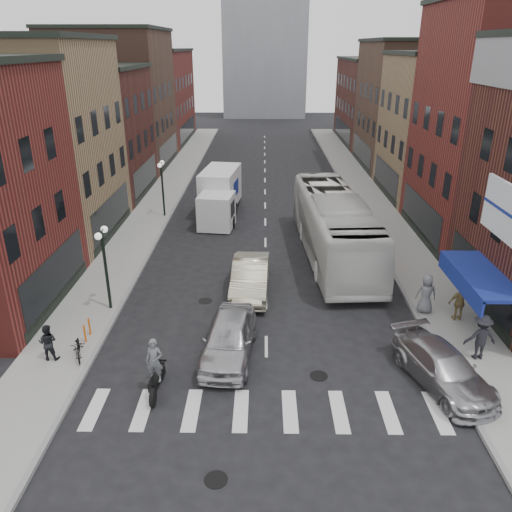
{
  "coord_description": "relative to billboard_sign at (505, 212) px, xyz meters",
  "views": [
    {
      "loc": [
        -0.18,
        -16.81,
        11.68
      ],
      "look_at": [
        -0.49,
        5.01,
        2.43
      ],
      "focal_mm": 35.0,
      "sensor_mm": 36.0,
      "label": 1
    }
  ],
  "objects": [
    {
      "name": "bldg_right_mid_b",
      "position": [
        6.41,
        23.5,
        -0.48
      ],
      "size": [
        10.3,
        10.2,
        11.3
      ],
      "color": "#9D7D57",
      "rests_on": "ground"
    },
    {
      "name": "curb_car",
      "position": [
        -2.09,
        -1.93,
        -5.43
      ],
      "size": [
        3.36,
        5.24,
        1.41
      ],
      "primitive_type": "imported",
      "rotation": [
        0.0,
        0.0,
        0.31
      ],
      "color": "#A4A4A8",
      "rests_on": "ground"
    },
    {
      "name": "awning_blue",
      "position": [
        0.34,
        2.0,
        -3.5
      ],
      "size": [
        1.8,
        5.0,
        0.78
      ],
      "color": "navy",
      "rests_on": "ground"
    },
    {
      "name": "bldg_right_far_a",
      "position": [
        6.41,
        34.5,
        0.02
      ],
      "size": [
        10.3,
        12.2,
        12.3
      ],
      "color": "#513428",
      "rests_on": "ground"
    },
    {
      "name": "box_truck",
      "position": [
        -11.92,
        17.61,
        -4.49
      ],
      "size": [
        2.92,
        7.86,
        3.32
      ],
      "rotation": [
        0.0,
        0.0,
        -0.12
      ],
      "color": "white",
      "rests_on": "ground"
    },
    {
      "name": "ped_right_b",
      "position": [
        0.13,
        2.62,
        -5.12
      ],
      "size": [
        1.04,
        0.56,
        1.73
      ],
      "primitive_type": "imported",
      "rotation": [
        0.0,
        0.0,
        3.19
      ],
      "color": "olive",
      "rests_on": "sidewalk_right"
    },
    {
      "name": "transit_bus",
      "position": [
        -4.59,
        10.42,
        -4.24
      ],
      "size": [
        3.97,
        13.73,
        3.78
      ],
      "primitive_type": "imported",
      "rotation": [
        0.0,
        0.0,
        0.06
      ],
      "color": "silver",
      "rests_on": "ground"
    },
    {
      "name": "bike_rack",
      "position": [
        -16.19,
        0.8,
        -5.58
      ],
      "size": [
        0.08,
        0.68,
        0.8
      ],
      "color": "#D8590C",
      "rests_on": "sidewalk_left"
    },
    {
      "name": "crosswalk_stripes",
      "position": [
        -8.59,
        -3.5,
        -6.13
      ],
      "size": [
        12.0,
        2.2,
        0.01
      ],
      "primitive_type": "cube",
      "color": "silver",
      "rests_on": "ground"
    },
    {
      "name": "motorcycle_rider",
      "position": [
        -12.57,
        -2.56,
        -5.08
      ],
      "size": [
        0.66,
        2.21,
        2.25
      ],
      "rotation": [
        0.0,
        0.0,
        -0.12
      ],
      "color": "black",
      "rests_on": "ground"
    },
    {
      "name": "bldg_left_far_b",
      "position": [
        -23.58,
        48.5,
        -0.48
      ],
      "size": [
        10.3,
        16.2,
        11.3
      ],
      "color": "maroon",
      "rests_on": "ground"
    },
    {
      "name": "bldg_left_far_a",
      "position": [
        -23.58,
        34.5,
        0.52
      ],
      "size": [
        10.3,
        12.2,
        13.3
      ],
      "color": "#513428",
      "rests_on": "ground"
    },
    {
      "name": "bldg_left_mid_b",
      "position": [
        -23.58,
        23.5,
        -0.98
      ],
      "size": [
        10.3,
        10.2,
        10.3
      ],
      "color": "#471C19",
      "rests_on": "ground"
    },
    {
      "name": "streetlamp_far",
      "position": [
        -15.99,
        17.5,
        -3.22
      ],
      "size": [
        0.32,
        1.22,
        4.11
      ],
      "color": "black",
      "rests_on": "ground"
    },
    {
      "name": "curb_left",
      "position": [
        -15.59,
        21.5,
        -6.13
      ],
      "size": [
        0.2,
        74.0,
        0.16
      ],
      "primitive_type": "cube",
      "color": "gray",
      "rests_on": "ground"
    },
    {
      "name": "parked_bicycle",
      "position": [
        -16.09,
        -0.56,
        -5.57
      ],
      "size": [
        1.07,
        1.68,
        0.83
      ],
      "primitive_type": "imported",
      "rotation": [
        0.0,
        0.0,
        0.35
      ],
      "color": "black",
      "rests_on": "sidewalk_left"
    },
    {
      "name": "ped_left_solo",
      "position": [
        -17.2,
        -0.71,
        -5.22
      ],
      "size": [
        0.75,
        0.44,
        1.52
      ],
      "primitive_type": "imported",
      "rotation": [
        0.0,
        0.0,
        3.16
      ],
      "color": "black",
      "rests_on": "sidewalk_left"
    },
    {
      "name": "sedan_left_near",
      "position": [
        -10.11,
        -0.19,
        -5.3
      ],
      "size": [
        2.39,
        5.03,
        1.66
      ],
      "primitive_type": "imported",
      "rotation": [
        0.0,
        0.0,
        -0.09
      ],
      "color": "#BAB9BF",
      "rests_on": "ground"
    },
    {
      "name": "sidewalk_left",
      "position": [
        -17.09,
        21.5,
        -6.06
      ],
      "size": [
        3.0,
        74.0,
        0.15
      ],
      "primitive_type": "cube",
      "color": "gray",
      "rests_on": "ground"
    },
    {
      "name": "bldg_left_mid_a",
      "position": [
        -23.58,
        13.5,
        0.02
      ],
      "size": [
        10.3,
        10.2,
        12.3
      ],
      "color": "#9D7D57",
      "rests_on": "ground"
    },
    {
      "name": "billboard_sign",
      "position": [
        0.0,
        0.0,
        0.0
      ],
      "size": [
        1.52,
        3.0,
        3.7
      ],
      "color": "black",
      "rests_on": "ground"
    },
    {
      "name": "curb_right",
      "position": [
        -1.59,
        21.5,
        -6.13
      ],
      "size": [
        0.2,
        74.0,
        0.16
      ],
      "primitive_type": "cube",
      "color": "gray",
      "rests_on": "ground"
    },
    {
      "name": "sidewalk_right",
      "position": [
        -0.09,
        21.5,
        -6.06
      ],
      "size": [
        3.0,
        74.0,
        0.15
      ],
      "primitive_type": "cube",
      "color": "gray",
      "rests_on": "ground"
    },
    {
      "name": "ped_right_c",
      "position": [
        -1.19,
        3.31,
        -5.04
      ],
      "size": [
        0.99,
        0.71,
        1.88
      ],
      "primitive_type": "imported",
      "rotation": [
        0.0,
        0.0,
        3.01
      ],
      "color": "slate",
      "rests_on": "sidewalk_right"
    },
    {
      "name": "ped_right_a",
      "position": [
        -0.17,
        -0.41,
        -5.02
      ],
      "size": [
        1.28,
        0.69,
        1.93
      ],
      "primitive_type": "imported",
      "rotation": [
        0.0,
        0.0,
        3.2
      ],
      "color": "black",
      "rests_on": "sidewalk_right"
    },
    {
      "name": "ground",
      "position": [
        -8.59,
        -0.5,
        -6.13
      ],
      "size": [
        160.0,
        160.0,
        0.0
      ],
      "primitive_type": "plane",
      "color": "black",
      "rests_on": "ground"
    },
    {
      "name": "streetlamp_near",
      "position": [
        -15.99,
        3.5,
        -3.22
      ],
      "size": [
        0.32,
        1.22,
        4.11
      ],
      "color": "black",
      "rests_on": "ground"
    },
    {
      "name": "bldg_right_far_b",
      "position": [
        6.41,
        48.5,
        -0.98
      ],
      "size": [
        10.3,
        16.2,
        10.3
      ],
      "color": "#471C19",
      "rests_on": "ground"
    },
    {
      "name": "sedan_left_far",
      "position": [
        -9.39,
        5.5,
        -5.28
      ],
      "size": [
        1.98,
        5.21,
        1.7
      ],
      "primitive_type": "imported",
      "rotation": [
        0.0,
        0.0,
        -0.04
      ],
      "color": "beige",
      "rests_on": "ground"
    }
  ]
}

